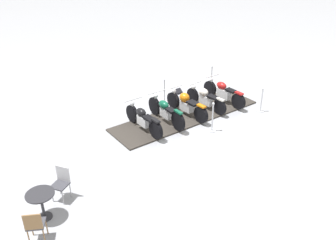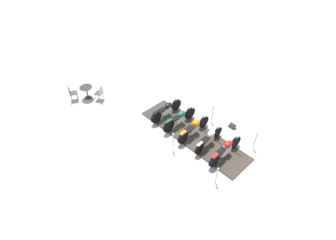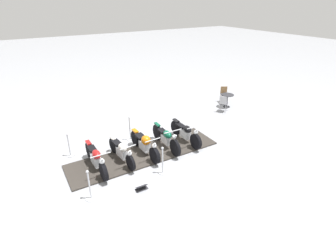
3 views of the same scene
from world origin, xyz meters
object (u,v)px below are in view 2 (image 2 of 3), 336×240
stanchion_left_front (216,178)px  motorcycle_copper (194,127)px  stanchion_left_mid (173,144)px  cafe_chair_near_table (100,92)px  stanchion_right_front (254,143)px  cafe_table (86,90)px  motorcycle_cream (209,138)px  stanchion_right_mid (212,116)px  info_placard (232,127)px  motorcycle_forest (180,118)px  cafe_chair_across_table (72,92)px  motorcycle_maroon (226,149)px  motorcycle_black (167,109)px

stanchion_left_front → motorcycle_copper: bearing=-120.1°
stanchion_left_mid → cafe_chair_near_table: stanchion_left_mid is taller
motorcycle_copper → stanchion_right_front: size_ratio=2.10×
cafe_table → motorcycle_cream: bearing=106.2°
stanchion_left_mid → cafe_chair_near_table: (0.24, -5.71, 0.17)m
motorcycle_cream → motorcycle_copper: (-0.01, -0.99, 0.01)m
stanchion_right_mid → motorcycle_copper: bearing=-0.6°
stanchion_left_mid → info_placard: 3.51m
cafe_table → cafe_chair_near_table: (-0.44, 0.70, -0.03)m
motorcycle_copper → stanchion_right_mid: 1.42m
stanchion_right_front → stanchion_left_front: (2.90, -0.03, 0.03)m
motorcycle_cream → stanchion_right_front: stanchion_right_front is taller
motorcycle_forest → cafe_table: motorcycle_forest is taller
cafe_chair_near_table → cafe_chair_across_table: (1.15, -1.10, 0.01)m
motorcycle_maroon → cafe_table: motorcycle_maroon is taller
stanchion_left_front → stanchion_right_mid: 3.91m
motorcycle_maroon → motorcycle_copper: 1.98m
motorcycle_maroon → stanchion_right_mid: size_ratio=2.10×
motorcycle_black → stanchion_left_front: 4.82m
motorcycle_cream → motorcycle_copper: 0.99m
stanchion_left_front → info_placard: size_ratio=2.46×
stanchion_left_front → cafe_table: 9.05m
motorcycle_maroon → stanchion_left_front: (1.49, 0.62, -0.13)m
motorcycle_cream → motorcycle_black: bearing=86.3°
motorcycle_cream → stanchion_left_front: stanchion_left_front is taller
motorcycle_copper → motorcycle_black: bearing=88.2°
stanchion_right_front → cafe_table: 9.73m
motorcycle_cream → cafe_table: motorcycle_cream is taller
motorcycle_black → stanchion_left_mid: (1.49, 1.96, -0.11)m
motorcycle_copper → stanchion_right_front: 2.98m
cafe_chair_near_table → stanchion_left_mid: bearing=150.4°
motorcycle_cream → cafe_table: size_ratio=2.77×
cafe_chair_near_table → cafe_table: bearing=0.0°
info_placard → stanchion_right_mid: bearing=-158.0°
motorcycle_maroon → cafe_table: 8.67m
motorcycle_cream → cafe_chair_near_table: bearing=101.0°
motorcycle_cream → stanchion_right_mid: 1.73m
stanchion_left_front → cafe_chair_across_table: (1.37, -9.43, 0.20)m
info_placard → cafe_table: cafe_table is taller
info_placard → motorcycle_copper: bearing=-119.7°
motorcycle_black → stanchion_left_front: bearing=-108.5°
stanchion_right_mid → cafe_chair_across_table: (4.30, -6.84, 0.17)m
motorcycle_black → info_placard: 3.57m
motorcycle_copper → stanchion_left_front: same height
info_placard → motorcycle_forest: bearing=-137.9°
motorcycle_maroon → motorcycle_copper: same height
motorcycle_copper → stanchion_left_mid: stanchion_left_mid is taller
stanchion_right_mid → info_placard: size_ratio=2.65×
cafe_table → info_placard: bearing=118.1°
motorcycle_forest → cafe_table: bearing=113.9°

